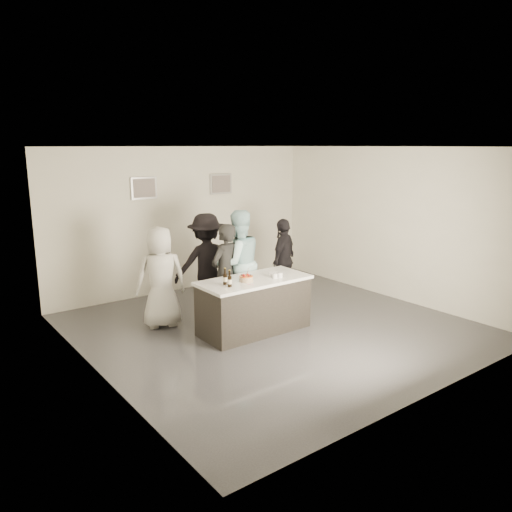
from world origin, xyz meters
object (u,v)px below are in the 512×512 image
person_main_black (225,273)px  person_main_blue (238,263)px  cake (246,279)px  beer_bottle_b (230,279)px  bar_counter (254,305)px  person_guest_right (283,259)px  person_guest_left (161,277)px  person_guest_back (206,263)px  beer_bottle_a (225,276)px

person_main_black → person_main_blue: (0.37, 0.14, 0.10)m
person_main_blue → cake: bearing=68.3°
beer_bottle_b → person_main_black: 1.02m
bar_counter → person_guest_right: (1.54, 1.08, 0.36)m
person_guest_left → person_guest_right: size_ratio=1.06×
person_main_blue → person_guest_back: (-0.35, 0.50, -0.04)m
bar_counter → beer_bottle_b: (-0.58, -0.16, 0.58)m
bar_counter → person_guest_left: (-1.10, 1.14, 0.41)m
person_main_black → person_guest_right: person_main_black is taller
beer_bottle_b → person_main_blue: size_ratio=0.14×
person_main_black → person_main_blue: person_main_blue is taller
cake → person_guest_left: bearing=127.7°
person_main_blue → beer_bottle_a: bearing=51.3°
beer_bottle_a → beer_bottle_b: 0.15m
cake → person_guest_left: person_guest_left is taller
person_main_blue → person_guest_left: size_ratio=1.11×
beer_bottle_a → person_guest_back: (0.49, 1.36, -0.12)m
beer_bottle_b → person_main_black: (0.49, 0.88, -0.17)m
bar_counter → person_main_blue: 1.03m
person_guest_back → person_main_blue: bearing=140.9°
person_guest_right → beer_bottle_b: bearing=0.8°
beer_bottle_b → person_guest_right: bearing=30.3°
person_main_black → cake: bearing=63.2°
beer_bottle_b → person_main_blue: person_main_blue is taller
person_guest_right → beer_bottle_a: bearing=-2.1°
person_main_blue → person_main_black: bearing=26.0°
person_main_black → person_guest_back: person_guest_back is taller
bar_counter → person_guest_left: size_ratio=1.08×
person_guest_back → beer_bottle_b: bearing=87.0°
beer_bottle_a → person_guest_right: person_guest_right is taller
cake → person_main_black: (0.10, 0.76, -0.08)m
bar_counter → person_main_blue: bearing=71.8°
person_guest_right → cake: bearing=3.6°
beer_bottle_b → person_main_blue: 1.33m
cake → person_guest_left: 1.50m
beer_bottle_a → person_main_black: size_ratio=0.15×
bar_counter → person_guest_back: bearing=93.2°
beer_bottle_b → cake: bearing=16.0°
person_guest_back → beer_bottle_a: bearing=85.7°
person_guest_right → person_guest_back: 1.64m
bar_counter → person_guest_left: bearing=134.2°
person_main_blue → person_guest_back: 0.62m
person_guest_right → person_guest_left: bearing=-30.7°
beer_bottle_a → bar_counter: bearing=0.8°
beer_bottle_a → person_guest_back: 1.45m
person_main_blue → person_guest_right: size_ratio=1.18×
bar_counter → person_guest_right: person_guest_right is taller
bar_counter → beer_bottle_b: size_ratio=7.15×
person_main_blue → person_guest_right: person_main_blue is taller
beer_bottle_a → person_guest_left: size_ratio=0.15×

